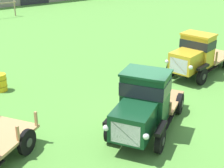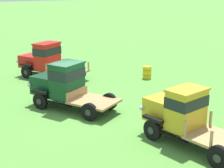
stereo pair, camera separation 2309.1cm
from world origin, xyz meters
The scene contains 4 objects.
ground_plane centered at (0.00, 0.00, 0.00)m, with size 240.00×240.00×0.00m, color #518E38.
vintage_truck_second_in_line centered at (-0.53, -0.56, 1.19)m, with size 4.84×3.89×2.34m.
vintage_truck_midrow_center centered at (5.33, 2.33, 1.12)m, with size 5.02×2.82×2.20m.
oil_drum_beside_row centered at (-3.44, 6.15, 0.41)m, with size 0.60×0.60×0.82m.
Camera 1 is at (-7.60, -8.71, 6.50)m, focal length 55.00 mm.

